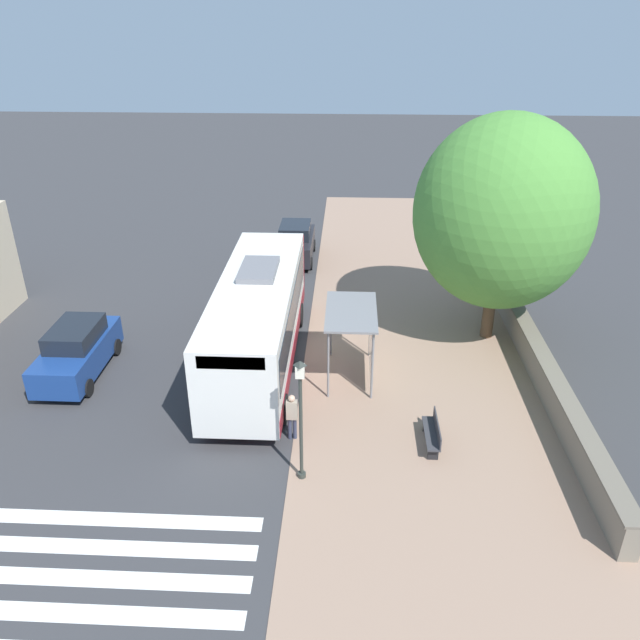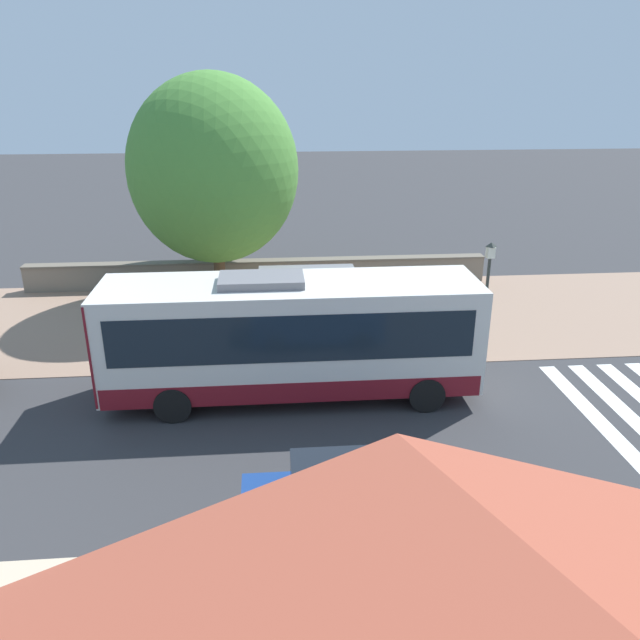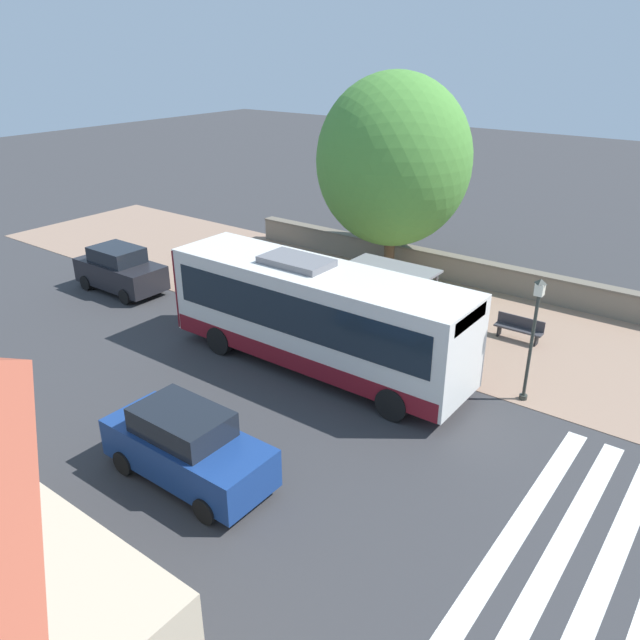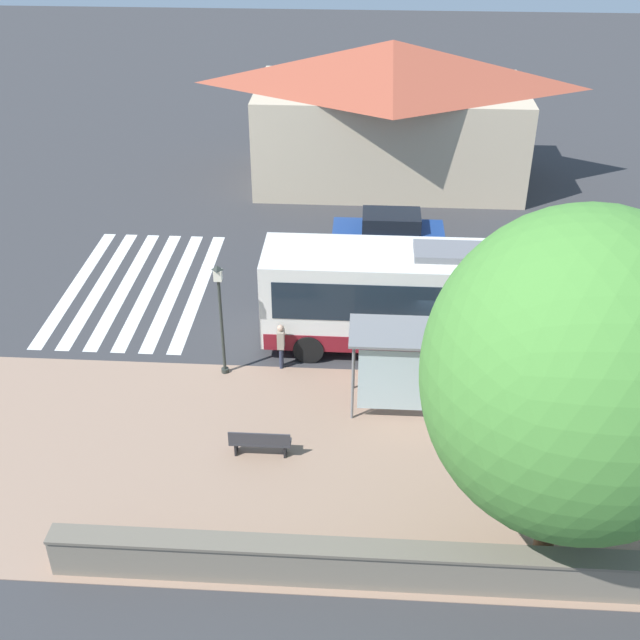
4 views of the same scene
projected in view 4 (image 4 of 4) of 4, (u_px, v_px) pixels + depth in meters
ground_plane at (452, 374)px, 25.76m from camera, size 120.00×120.00×0.00m
sidewalk_plaza at (465, 469)px, 21.93m from camera, size 9.00×44.00×0.02m
crosswalk_stripes at (138, 287)px, 30.62m from camera, size 9.00×5.25×0.01m
stone_wall at (483, 571)px, 18.19m from camera, size 0.60×20.00×1.16m
background_building at (390, 111)px, 38.11m from camera, size 7.30×13.19×6.74m
bus at (422, 296)px, 26.25m from camera, size 2.77×10.42×3.63m
bus_shelter at (404, 348)px, 23.07m from camera, size 1.79×3.21×2.65m
pedestrian at (281, 343)px, 25.59m from camera, size 0.34×0.22×1.61m
bench at (260, 442)px, 22.16m from camera, size 0.40×1.72×0.88m
street_lamp_near at (221, 311)px, 24.60m from camera, size 0.28×0.28×3.89m
shade_tree at (578, 376)px, 16.73m from camera, size 6.65×6.65×8.88m
parked_car_far_lane at (388, 236)px, 32.32m from camera, size 1.91×4.45×1.91m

